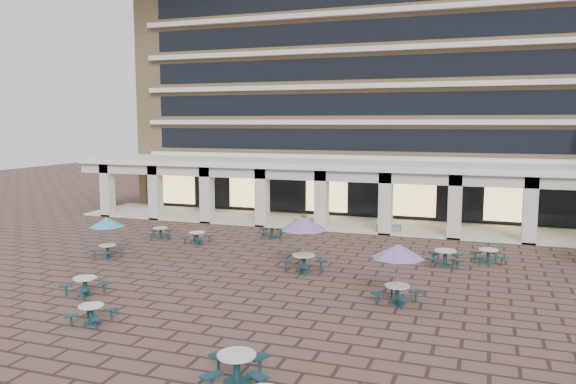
% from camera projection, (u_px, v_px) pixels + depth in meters
% --- Properties ---
extents(ground, '(120.00, 120.00, 0.00)m').
position_uv_depth(ground, '(290.00, 283.00, 24.89)').
color(ground, brown).
rests_on(ground, ground).
extents(apartment_building, '(40.00, 15.50, 25.20)m').
position_uv_depth(apartment_building, '(390.00, 56.00, 47.15)').
color(apartment_building, tan).
rests_on(apartment_building, ground).
extents(retail_arcade, '(42.00, 6.60, 4.40)m').
position_uv_depth(retail_arcade, '(361.00, 182.00, 38.36)').
color(retail_arcade, white).
rests_on(retail_arcade, ground).
extents(picnic_table_0, '(1.57, 1.57, 0.66)m').
position_uv_depth(picnic_table_0, '(91.00, 312.00, 19.90)').
color(picnic_table_0, '#14383D').
rests_on(picnic_table_0, ground).
extents(picnic_table_1, '(2.17, 2.17, 0.81)m').
position_uv_depth(picnic_table_1, '(237.00, 365.00, 15.36)').
color(picnic_table_1, '#14383D').
rests_on(picnic_table_1, ground).
extents(picnic_table_4, '(1.83, 1.83, 2.11)m').
position_uv_depth(picnic_table_4, '(107.00, 224.00, 29.49)').
color(picnic_table_4, '#14383D').
rests_on(picnic_table_4, ground).
extents(picnic_table_5, '(1.80, 1.80, 0.72)m').
position_uv_depth(picnic_table_5, '(85.00, 284.00, 23.22)').
color(picnic_table_5, '#14383D').
rests_on(picnic_table_5, ground).
extents(picnic_table_6, '(2.27, 2.27, 2.63)m').
position_uv_depth(picnic_table_6, '(304.00, 225.00, 26.61)').
color(picnic_table_6, '#14383D').
rests_on(picnic_table_6, ground).
extents(picnic_table_8, '(1.87, 1.87, 0.68)m').
position_uv_depth(picnic_table_8, '(161.00, 232.00, 34.39)').
color(picnic_table_8, '#14383D').
rests_on(picnic_table_8, ground).
extents(picnic_table_9, '(2.01, 2.01, 0.75)m').
position_uv_depth(picnic_table_9, '(272.00, 230.00, 34.65)').
color(picnic_table_9, '#14383D').
rests_on(picnic_table_9, ground).
extents(picnic_table_10, '(1.87, 1.87, 0.80)m').
position_uv_depth(picnic_table_10, '(445.00, 256.00, 27.83)').
color(picnic_table_10, '#14383D').
rests_on(picnic_table_10, ground).
extents(picnic_table_11, '(2.06, 2.06, 2.38)m').
position_uv_depth(picnic_table_11, '(398.00, 253.00, 21.88)').
color(picnic_table_11, '#14383D').
rests_on(picnic_table_11, ground).
extents(picnic_table_12, '(1.64, 1.64, 0.70)m').
position_uv_depth(picnic_table_12, '(197.00, 237.00, 32.91)').
color(picnic_table_12, '#14383D').
rests_on(picnic_table_12, ground).
extents(picnic_table_13, '(1.86, 1.86, 0.72)m').
position_uv_depth(picnic_table_13, '(488.00, 255.00, 28.40)').
color(picnic_table_13, '#14383D').
rests_on(picnic_table_13, ground).
extents(planter_left, '(1.50, 0.69, 1.16)m').
position_uv_depth(planter_left, '(304.00, 221.00, 38.05)').
color(planter_left, gray).
rests_on(planter_left, ground).
extents(planter_right, '(1.50, 0.79, 1.24)m').
position_uv_depth(planter_right, '(389.00, 225.00, 36.15)').
color(planter_right, gray).
rests_on(planter_right, ground).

